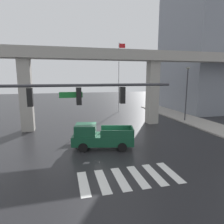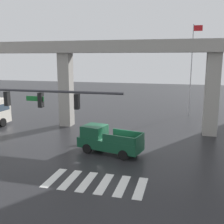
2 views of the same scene
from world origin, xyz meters
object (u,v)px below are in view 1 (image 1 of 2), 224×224
at_px(street_lamp_mid_block, 187,88).
at_px(street_lamp_far_north, 157,85).
at_px(traffic_signal_mast, 27,106).
at_px(flagpole, 119,73).
at_px(pickup_truck, 99,137).

bearing_deg(street_lamp_mid_block, street_lamp_far_north, 90.00).
bearing_deg(street_lamp_mid_block, traffic_signal_mast, -142.79).
xyz_separation_m(traffic_signal_mast, street_lamp_far_north, (17.66, 21.92, -0.11)).
height_order(street_lamp_mid_block, street_lamp_far_north, same).
relative_size(traffic_signal_mast, flagpole, 0.94).
bearing_deg(traffic_signal_mast, street_lamp_far_north, 51.15).
bearing_deg(traffic_signal_mast, street_lamp_mid_block, 37.21).
xyz_separation_m(traffic_signal_mast, flagpole, (11.14, 23.18, 1.96)).
bearing_deg(street_lamp_far_north, traffic_signal_mast, -128.85).
distance_m(traffic_signal_mast, street_lamp_far_north, 28.15).
xyz_separation_m(pickup_truck, flagpole, (6.68, 16.96, 5.64)).
relative_size(street_lamp_far_north, flagpole, 0.62).
bearing_deg(street_lamp_far_north, pickup_truck, -130.03).
xyz_separation_m(street_lamp_far_north, flagpole, (-6.51, 1.26, 2.08)).
xyz_separation_m(pickup_truck, street_lamp_mid_block, (13.19, 7.18, 3.57)).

